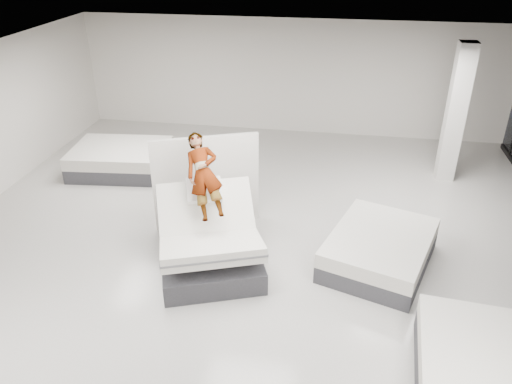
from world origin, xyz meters
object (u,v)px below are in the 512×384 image
at_px(remote, 220,206).
at_px(flat_bed_left_far, 121,159).
at_px(divider_panel, 206,182).
at_px(column, 455,114).
at_px(flat_bed_right_far, 379,250).
at_px(hero_bed, 209,242).
at_px(flat_bed_right_near, 484,377).
at_px(person, 205,189).

height_order(remote, flat_bed_left_far, remote).
relative_size(divider_panel, column, 0.65).
relative_size(remote, column, 0.04).
distance_m(flat_bed_right_far, column, 4.39).
distance_m(flat_bed_left_far, column, 7.94).
relative_size(remote, flat_bed_left_far, 0.06).
bearing_deg(flat_bed_left_far, hero_bed, -47.40).
height_order(remote, flat_bed_right_near, remote).
bearing_deg(person, flat_bed_right_near, -50.65).
xyz_separation_m(flat_bed_right_near, flat_bed_left_far, (-7.25, 5.54, 0.01)).
bearing_deg(hero_bed, flat_bed_right_far, 9.30).
xyz_separation_m(person, flat_bed_right_near, (4.27, -2.48, -1.03)).
bearing_deg(column, divider_panel, -149.23).
xyz_separation_m(hero_bed, flat_bed_left_far, (-3.09, 3.36, -0.12)).
height_order(divider_panel, column, column).
bearing_deg(flat_bed_right_far, person, -176.68).
xyz_separation_m(hero_bed, flat_bed_right_near, (4.15, -2.17, -0.14)).
relative_size(person, divider_panel, 0.75).
xyz_separation_m(person, flat_bed_right_far, (3.09, 0.18, -1.04)).
xyz_separation_m(remote, flat_bed_right_far, (2.76, 0.43, -0.86)).
bearing_deg(hero_bed, person, 110.49).
xyz_separation_m(hero_bed, person, (-0.11, 0.31, 0.90)).
height_order(flat_bed_left_far, column, column).
bearing_deg(divider_panel, flat_bed_right_near, -60.04).
distance_m(person, flat_bed_left_far, 4.39).
xyz_separation_m(flat_bed_right_far, column, (1.71, 3.83, 1.30)).
bearing_deg(divider_panel, column, 8.28).
distance_m(remote, flat_bed_left_far, 4.75).
distance_m(hero_bed, divider_panel, 1.45).
bearing_deg(column, person, -140.15).
bearing_deg(flat_bed_right_far, divider_panel, 166.25).
height_order(divider_panel, flat_bed_right_near, divider_panel).
xyz_separation_m(remote, column, (4.47, 4.26, 0.44)).
distance_m(person, column, 6.25).
bearing_deg(person, remote, -57.85).
bearing_deg(remote, flat_bed_left_far, 114.50).
distance_m(divider_panel, flat_bed_right_far, 3.50).
xyz_separation_m(hero_bed, divider_panel, (-0.37, 1.30, 0.51)).
xyz_separation_m(hero_bed, flat_bed_right_far, (2.97, 0.49, -0.14)).
relative_size(remote, divider_panel, 0.07).
height_order(person, divider_panel, person).
height_order(flat_bed_right_near, column, column).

